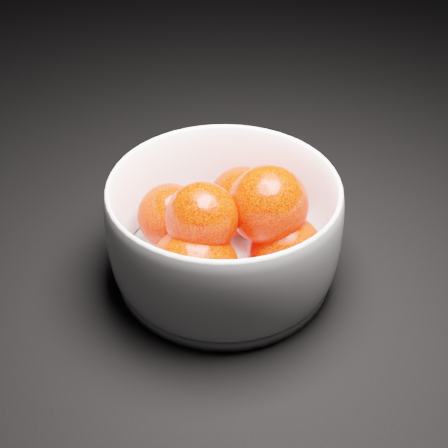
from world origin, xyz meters
name	(u,v)px	position (x,y,z in m)	size (l,w,h in m)	color
bowl	(224,228)	(0.25, 0.25, 0.05)	(0.19, 0.19, 0.09)	white
orange_pile	(228,230)	(0.25, 0.24, 0.05)	(0.15, 0.14, 0.10)	#FF1D04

